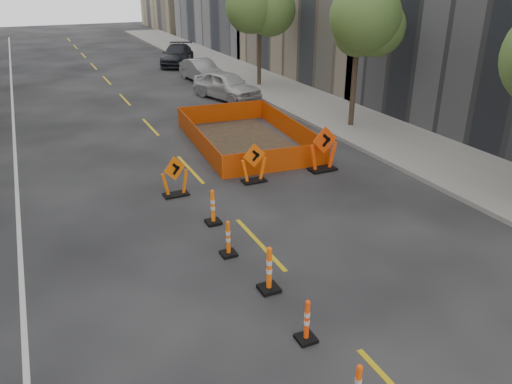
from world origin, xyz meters
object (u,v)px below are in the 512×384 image
channelizer_5 (228,238)px  parked_car_near (227,85)px  channelizer_6 (213,207)px  channelizer_3 (307,321)px  channelizer_4 (269,269)px  chevron_sign_center (254,163)px  parked_car_mid (201,71)px  chevron_sign_right (324,149)px  parked_car_far (177,55)px  chevron_sign_left (175,176)px

channelizer_5 → parked_car_near: parked_car_near is taller
channelizer_6 → channelizer_3: bearing=-90.8°
channelizer_4 → chevron_sign_center: 6.41m
channelizer_4 → parked_car_mid: parked_car_mid is taller
channelizer_6 → chevron_sign_right: chevron_sign_right is taller
chevron_sign_right → channelizer_6: bearing=-159.2°
channelizer_5 → parked_car_mid: size_ratio=0.23×
channelizer_3 → chevron_sign_center: (2.42, 7.77, 0.22)m
channelizer_5 → parked_car_far: size_ratio=0.19×
channelizer_3 → chevron_sign_left: bearing=92.5°
parked_car_mid → parked_car_far: size_ratio=0.82×
channelizer_6 → parked_car_far: bearing=75.6°
channelizer_4 → parked_car_near: parked_car_near is taller
channelizer_5 → chevron_sign_left: bearing=92.2°
channelizer_4 → channelizer_6: 3.62m
parked_car_mid → parked_car_far: parked_car_far is taller
channelizer_5 → parked_car_near: size_ratio=0.22×
channelizer_5 → parked_car_mid: (6.64, 21.33, 0.21)m
channelizer_4 → parked_car_far: parked_car_far is taller
chevron_sign_center → parked_car_far: 24.33m
chevron_sign_center → chevron_sign_right: 2.72m
chevron_sign_left → parked_car_mid: bearing=47.5°
channelizer_6 → chevron_sign_left: size_ratio=0.78×
channelizer_5 → chevron_sign_right: size_ratio=0.59×
parked_car_far → channelizer_4: bearing=-78.6°
chevron_sign_left → chevron_sign_center: bearing=-21.1°
channelizer_3 → chevron_sign_right: size_ratio=0.57×
channelizer_4 → chevron_sign_center: (2.34, 5.96, 0.13)m
channelizer_5 → chevron_sign_center: 4.90m
chevron_sign_right → chevron_sign_left: bearing=175.8°
channelizer_6 → channelizer_5: bearing=-98.0°
channelizer_4 → parked_car_mid: 24.01m
parked_car_mid → channelizer_4: bearing=-110.7°
channelizer_5 → parked_car_near: bearing=68.5°
channelizer_3 → parked_car_near: (6.10, 19.57, 0.30)m
channelizer_4 → channelizer_3: bearing=-92.5°
parked_car_mid → parked_car_far: (0.37, 6.75, 0.06)m
channelizer_4 → channelizer_5: channelizer_4 is taller
channelizer_5 → parked_car_far: 28.94m
channelizer_4 → parked_car_far: (6.75, 29.89, 0.19)m
channelizer_3 → parked_car_far: (6.83, 31.70, 0.28)m
channelizer_4 → channelizer_6: bearing=90.0°
channelizer_3 → channelizer_4: channelizer_4 is taller
chevron_sign_left → parked_car_near: bearing=40.4°
chevron_sign_left → parked_car_far: 24.97m
chevron_sign_right → parked_car_far: chevron_sign_right is taller
parked_car_near → parked_car_mid: 5.40m
channelizer_6 → chevron_sign_center: chevron_sign_center is taller
channelizer_5 → parked_car_near: 17.14m
chevron_sign_right → parked_car_near: chevron_sign_right is taller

